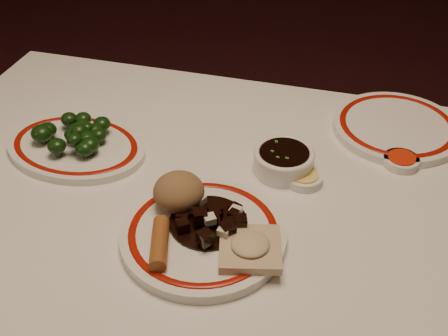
% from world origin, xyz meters
% --- Properties ---
extents(dining_table, '(1.20, 0.90, 0.75)m').
position_xyz_m(dining_table, '(0.00, 0.00, 0.66)').
color(dining_table, white).
rests_on(dining_table, ground).
extents(main_plate, '(0.26, 0.26, 0.02)m').
position_xyz_m(main_plate, '(0.00, -0.06, 0.76)').
color(main_plate, white).
rests_on(main_plate, dining_table).
extents(rice_mound, '(0.08, 0.08, 0.06)m').
position_xyz_m(rice_mound, '(-0.05, -0.01, 0.80)').
color(rice_mound, olive).
rests_on(rice_mound, main_plate).
extents(spring_roll, '(0.05, 0.10, 0.03)m').
position_xyz_m(spring_roll, '(-0.05, -0.11, 0.78)').
color(spring_roll, '#955524').
rests_on(spring_roll, main_plate).
extents(fried_wonton, '(0.11, 0.11, 0.03)m').
position_xyz_m(fried_wonton, '(0.08, -0.08, 0.78)').
color(fried_wonton, '#C7B08C').
rests_on(fried_wonton, main_plate).
extents(stirfry_heap, '(0.13, 0.13, 0.03)m').
position_xyz_m(stirfry_heap, '(0.01, -0.04, 0.78)').
color(stirfry_heap, black).
rests_on(stirfry_heap, main_plate).
extents(broccoli_plate, '(0.29, 0.26, 0.02)m').
position_xyz_m(broccoli_plate, '(-0.30, 0.10, 0.76)').
color(broccoli_plate, white).
rests_on(broccoli_plate, dining_table).
extents(broccoli_pile, '(0.14, 0.12, 0.05)m').
position_xyz_m(broccoli_pile, '(-0.29, 0.10, 0.79)').
color(broccoli_pile, '#23471C').
rests_on(broccoli_pile, broccoli_plate).
extents(soy_bowl, '(0.11, 0.11, 0.04)m').
position_xyz_m(soy_bowl, '(0.09, 0.14, 0.77)').
color(soy_bowl, white).
rests_on(soy_bowl, dining_table).
extents(sweet_sour_dish, '(0.06, 0.06, 0.02)m').
position_xyz_m(sweet_sour_dish, '(0.29, 0.22, 0.76)').
color(sweet_sour_dish, white).
rests_on(sweet_sour_dish, dining_table).
extents(mustard_dish, '(0.06, 0.06, 0.02)m').
position_xyz_m(mustard_dish, '(0.13, 0.12, 0.76)').
color(mustard_dish, white).
rests_on(mustard_dish, dining_table).
extents(far_plate, '(0.31, 0.31, 0.02)m').
position_xyz_m(far_plate, '(0.28, 0.33, 0.76)').
color(far_plate, white).
rests_on(far_plate, dining_table).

